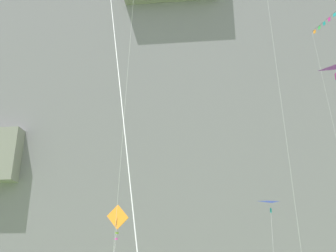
% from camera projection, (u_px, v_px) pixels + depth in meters
% --- Properties ---
extents(cliff_face, '(180.00, 32.37, 75.17)m').
position_uv_depth(cliff_face, '(179.00, 76.00, 72.50)').
color(cliff_face, gray).
rests_on(cliff_face, ground).
extents(kite_banner_low_right, '(1.78, 4.09, 26.51)m').
position_uv_depth(kite_banner_low_right, '(329.00, 46.00, 36.47)').
color(kite_banner_low_right, black).
rests_on(kite_banner_low_right, ground).
extents(kite_delta_mid_right, '(1.96, 4.87, 8.65)m').
position_uv_depth(kite_delta_mid_right, '(272.00, 210.00, 35.39)').
color(kite_delta_mid_right, navy).
rests_on(kite_delta_mid_right, ground).
extents(kite_diamond_upper_mid, '(1.96, 4.87, 8.06)m').
position_uv_depth(kite_diamond_upper_mid, '(117.00, 219.00, 29.31)').
color(kite_diamond_upper_mid, orange).
rests_on(kite_diamond_upper_mid, ground).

